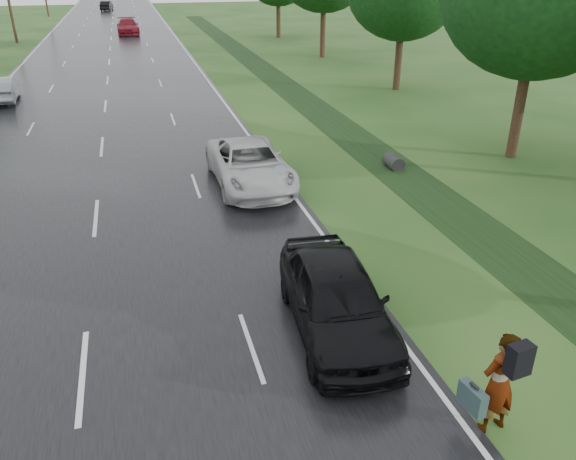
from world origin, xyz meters
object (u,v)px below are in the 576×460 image
(white_pickup, at_px, (250,165))
(dark_sedan, at_px, (336,298))
(pedestrian, at_px, (499,382))
(silver_sedan, at_px, (2,89))

(white_pickup, height_order, dark_sedan, dark_sedan)
(pedestrian, xyz_separation_m, silver_sedan, (-12.98, 30.31, -0.31))
(white_pickup, bearing_deg, pedestrian, -83.40)
(pedestrian, relative_size, silver_sedan, 0.47)
(dark_sedan, bearing_deg, white_pickup, 94.54)
(white_pickup, bearing_deg, silver_sedan, 122.37)
(pedestrian, distance_m, silver_sedan, 32.97)
(white_pickup, xyz_separation_m, dark_sedan, (-0.02, -9.46, 0.06))
(dark_sedan, bearing_deg, pedestrian, -59.71)
(pedestrian, distance_m, white_pickup, 13.10)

